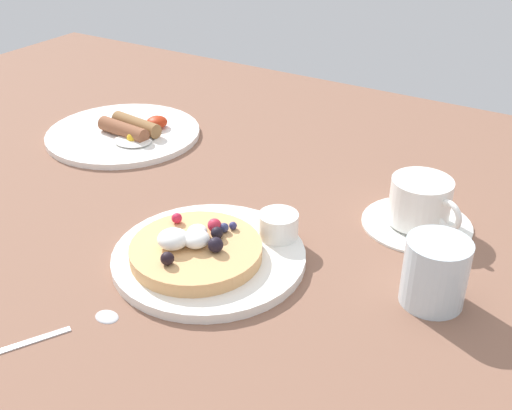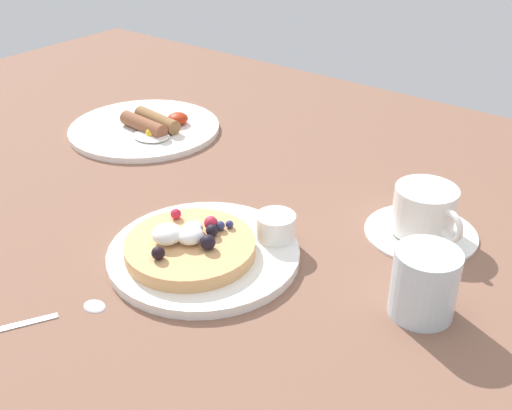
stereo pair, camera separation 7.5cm
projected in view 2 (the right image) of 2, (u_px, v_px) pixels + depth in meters
The scene contains 10 objects.
ground_plane at pixel (203, 229), 87.80cm from camera, with size 179.21×127.31×3.00cm, color brown.
pancake_plate at pixel (204, 254), 78.68cm from camera, with size 24.19×24.19×1.25cm, color white.
pancake_with_berries at pixel (189, 245), 77.08cm from camera, with size 16.27×16.27×4.05cm.
syrup_ramekin at pixel (276, 226), 80.04cm from camera, with size 5.16×5.16×3.27cm.
breakfast_plate at pixel (145, 129), 113.61cm from camera, with size 27.14×27.14×1.03cm, color white.
fried_breakfast at pixel (155, 124), 111.36cm from camera, with size 11.62×11.98×2.78cm.
coffee_saucer at pixel (421, 232), 83.68cm from camera, with size 14.99×14.99×0.66cm, color white.
coffee_cup at pixel (425, 209), 81.75cm from camera, with size 10.72×8.22×6.27cm.
teaspoon at pixel (70, 311), 69.58cm from camera, with size 7.72×11.86×0.60cm.
water_glass at pixel (426, 281), 68.13cm from camera, with size 7.26×7.26×8.01cm, color silver.
Camera 2 is at (51.31, -54.34, 45.30)cm, focal length 43.85 mm.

